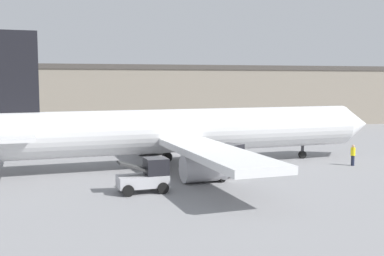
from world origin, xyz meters
name	(u,v)px	position (x,y,z in m)	size (l,w,h in m)	color
ground_plane	(192,165)	(0.00, 0.00, 0.00)	(400.00, 400.00, 0.00)	gray
terminal_building	(191,95)	(10.00, 37.10, 4.83)	(96.71, 14.48, 9.64)	gray
airplane	(181,131)	(-0.96, -0.07, 2.99)	(37.79, 32.71, 11.05)	silver
ground_crew_worker	(353,154)	(13.31, -3.81, 0.97)	(0.40, 0.40, 1.82)	#1E2338
baggage_tug	(225,163)	(1.04, -5.59, 1.12)	(3.99, 3.58, 2.46)	silver
belt_loader_truck	(146,176)	(-5.52, -8.86, 1.06)	(3.38, 2.19, 2.23)	#B2B2B7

